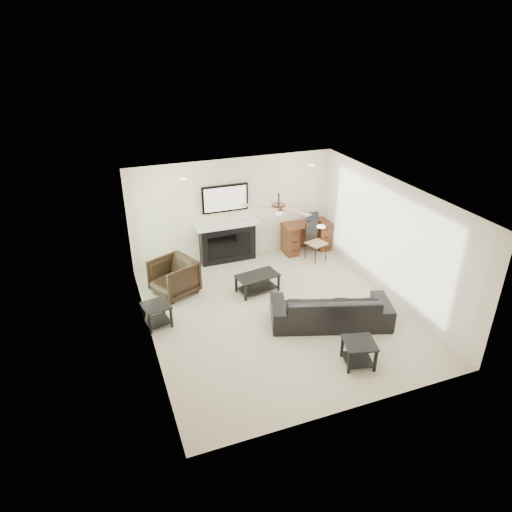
% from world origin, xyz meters
% --- Properties ---
extents(room_shell, '(5.50, 5.54, 2.52)m').
position_xyz_m(room_shell, '(0.19, 0.08, 1.68)').
color(room_shell, '#BAAA95').
rests_on(room_shell, ground).
extents(sofa, '(2.45, 1.57, 0.67)m').
position_xyz_m(sofa, '(0.82, -0.64, 0.33)').
color(sofa, black).
rests_on(sofa, ground).
extents(armchair, '(1.13, 1.11, 0.78)m').
position_xyz_m(armchair, '(-1.78, 1.51, 0.39)').
color(armchair, black).
rests_on(armchair, ground).
extents(coffee_table, '(0.97, 0.64, 0.40)m').
position_xyz_m(coffee_table, '(-0.08, 0.96, 0.20)').
color(coffee_table, black).
rests_on(coffee_table, ground).
extents(end_table_near, '(0.64, 0.64, 0.45)m').
position_xyz_m(end_table_near, '(0.67, -1.89, 0.23)').
color(end_table_near, black).
rests_on(end_table_near, ground).
extents(end_table_left, '(0.57, 0.57, 0.45)m').
position_xyz_m(end_table_left, '(-2.33, 0.46, 0.23)').
color(end_table_left, black).
rests_on(end_table_left, ground).
extents(fireplace_unit, '(1.52, 0.34, 1.91)m').
position_xyz_m(fireplace_unit, '(-0.23, 2.58, 0.95)').
color(fireplace_unit, black).
rests_on(fireplace_unit, ground).
extents(desk, '(1.22, 0.56, 0.76)m').
position_xyz_m(desk, '(1.80, 2.43, 0.38)').
color(desk, '#441B11').
rests_on(desk, ground).
extents(desk_chair, '(0.53, 0.54, 0.97)m').
position_xyz_m(desk_chair, '(1.80, 1.88, 0.48)').
color(desk_chair, black).
rests_on(desk_chair, ground).
extents(laptop, '(0.33, 0.24, 0.23)m').
position_xyz_m(laptop, '(2.00, 2.41, 0.88)').
color(laptop, black).
rests_on(laptop, desk).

